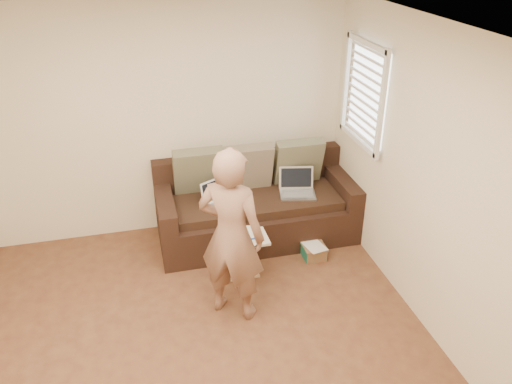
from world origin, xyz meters
TOP-DOWN VIEW (x-y plane):
  - floor at (0.00, 0.00)m, footprint 4.50×4.50m
  - ceiling at (0.00, 0.00)m, footprint 4.50×4.50m
  - wall_back at (0.00, 2.25)m, footprint 4.00×0.00m
  - wall_right at (2.00, 0.00)m, footprint 0.00×4.50m
  - window_blinds at (1.95, 1.50)m, footprint 0.12×0.88m
  - sofa at (0.90, 1.77)m, footprint 2.20×0.95m
  - pillow_left at (0.30, 2.02)m, footprint 0.55×0.29m
  - pillow_mid at (0.85, 1.97)m, footprint 0.55×0.27m
  - pillow_right at (1.45, 1.99)m, footprint 0.55×0.28m
  - laptop_silver at (1.35, 1.68)m, footprint 0.44×0.36m
  - laptop_white at (0.49, 1.68)m, footprint 0.43×0.39m
  - person at (0.37, 0.59)m, footprint 0.73×0.68m
  - side_table at (0.59, 1.02)m, footprint 0.45×0.32m
  - drinking_glass at (0.47, 1.14)m, footprint 0.07×0.07m
  - scissors at (0.64, 0.97)m, footprint 0.18×0.11m
  - paper_on_table at (0.66, 1.08)m, footprint 0.25×0.33m
  - striped_box at (1.39, 1.20)m, footprint 0.25×0.25m

SIDE VIEW (x-z plane):
  - floor at x=0.00m, z-range 0.00..0.00m
  - striped_box at x=1.39m, z-range 0.00..0.15m
  - side_table at x=0.59m, z-range 0.00..0.50m
  - sofa at x=0.90m, z-range 0.00..0.85m
  - paper_on_table at x=0.66m, z-range 0.50..0.50m
  - scissors at x=0.64m, z-range 0.50..0.51m
  - laptop_silver at x=1.35m, z-range 0.39..0.65m
  - laptop_white at x=0.49m, z-range 0.39..0.65m
  - drinking_glass at x=0.47m, z-range 0.50..0.62m
  - pillow_left at x=0.30m, z-range 0.51..1.07m
  - pillow_mid at x=0.85m, z-range 0.51..1.07m
  - pillow_right at x=1.45m, z-range 0.51..1.07m
  - person at x=0.37m, z-range 0.00..1.66m
  - wall_back at x=0.00m, z-range -0.70..3.30m
  - wall_right at x=2.00m, z-range -0.95..3.55m
  - window_blinds at x=1.95m, z-range 1.16..2.24m
  - ceiling at x=0.00m, z-range 2.60..2.60m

